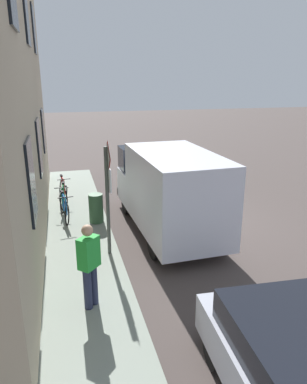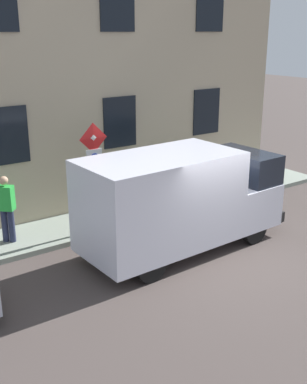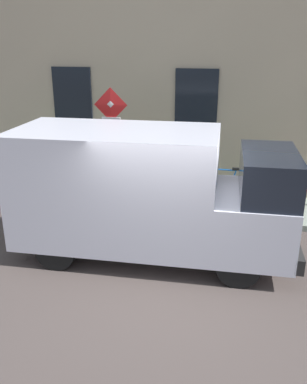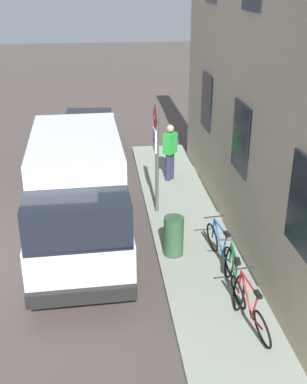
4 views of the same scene
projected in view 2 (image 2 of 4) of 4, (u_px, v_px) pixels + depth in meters
name	position (u px, v px, depth m)	size (l,w,h in m)	color
ground_plane	(215.00, 255.00, 11.77)	(80.00, 80.00, 0.00)	#493F3C
sidewalk_slab	(138.00, 212.00, 14.40)	(1.85, 14.34, 0.14)	gray
building_facade	(112.00, 70.00, 14.09)	(0.75, 12.34, 8.24)	tan
sign_post_stacked	(94.00, 163.00, 12.25)	(0.15, 0.56, 2.79)	#474C47
delivery_van	(180.00, 199.00, 11.69)	(2.19, 5.40, 2.50)	silver
bicycle_red	(204.00, 178.00, 16.15)	(0.46, 1.72, 0.89)	black
bicycle_green	(180.00, 183.00, 15.59)	(0.46, 1.72, 0.89)	black
bicycle_blue	(154.00, 189.00, 15.03)	(0.46, 1.71, 0.89)	black
pedestrian	(6.00, 207.00, 11.92)	(0.46, 0.47, 1.72)	#262B47
litter_bin	(160.00, 198.00, 14.01)	(0.44, 0.44, 0.90)	#2D5133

